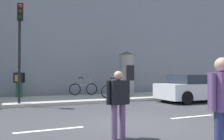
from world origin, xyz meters
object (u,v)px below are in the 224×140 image
at_px(traffic_light, 20,36).
at_px(bicycle_upright, 115,91).
at_px(bicycle_leaning, 83,89).
at_px(pedestrian_in_dark_shirt, 118,99).
at_px(poster_column, 127,73).
at_px(pedestrian_with_backpack, 222,102).
at_px(parked_car_silver, 199,88).
at_px(pedestrian_with_bag, 19,80).

relative_size(traffic_light, bicycle_upright, 2.48).
bearing_deg(bicycle_leaning, traffic_light, -142.08).
bearing_deg(pedestrian_in_dark_shirt, bicycle_leaning, 74.67).
relative_size(poster_column, pedestrian_with_backpack, 1.57).
bearing_deg(bicycle_upright, pedestrian_in_dark_shirt, -116.04).
height_order(pedestrian_with_backpack, bicycle_leaning, pedestrian_with_backpack).
xyz_separation_m(traffic_light, pedestrian_in_dark_shirt, (1.33, -6.81, -2.21)).
bearing_deg(pedestrian_in_dark_shirt, bicycle_upright, 63.96).
bearing_deg(pedestrian_with_backpack, parked_car_silver, 47.84).
xyz_separation_m(traffic_light, poster_column, (6.39, 1.89, -1.58)).
relative_size(pedestrian_in_dark_shirt, bicycle_leaning, 0.85).
bearing_deg(poster_column, parked_car_silver, -56.66).
bearing_deg(poster_column, pedestrian_in_dark_shirt, -120.19).
bearing_deg(parked_car_silver, bicycle_leaning, 133.95).
relative_size(bicycle_leaning, bicycle_upright, 1.00).
distance_m(bicycle_leaning, bicycle_upright, 2.64).
xyz_separation_m(traffic_light, pedestrian_with_bag, (0.34, 3.27, -1.97)).
distance_m(bicycle_upright, parked_car_silver, 4.40).
relative_size(pedestrian_with_backpack, pedestrian_with_bag, 1.07).
height_order(pedestrian_in_dark_shirt, bicycle_upright, pedestrian_in_dark_shirt).
xyz_separation_m(traffic_light, bicycle_leaning, (4.07, 3.17, -2.54)).
distance_m(pedestrian_in_dark_shirt, bicycle_leaning, 10.36).
distance_m(traffic_light, bicycle_leaning, 5.75).
xyz_separation_m(pedestrian_in_dark_shirt, parked_car_silver, (7.39, 5.16, -0.18)).
relative_size(poster_column, parked_car_silver, 0.58).
xyz_separation_m(poster_column, pedestrian_in_dark_shirt, (-5.06, -8.70, -0.63)).
relative_size(poster_column, pedestrian_with_bag, 1.67).
relative_size(bicycle_upright, parked_car_silver, 0.38).
relative_size(pedestrian_with_bag, parked_car_silver, 0.35).
distance_m(pedestrian_in_dark_shirt, bicycle_upright, 8.36).
relative_size(traffic_light, pedestrian_in_dark_shirt, 2.90).
distance_m(poster_column, pedestrian_with_backpack, 11.79).
distance_m(poster_column, bicycle_upright, 2.07).
xyz_separation_m(poster_column, pedestrian_with_bag, (-6.05, 1.39, -0.40)).
xyz_separation_m(bicycle_leaning, parked_car_silver, (4.65, -4.82, 0.15)).
xyz_separation_m(bicycle_leaning, bicycle_upright, (0.93, -2.48, 0.00)).
relative_size(traffic_light, pedestrian_with_bag, 2.73).
xyz_separation_m(traffic_light, parked_car_silver, (8.72, -1.65, -2.39)).
relative_size(pedestrian_with_backpack, parked_car_silver, 0.37).
distance_m(traffic_light, parked_car_silver, 9.20).
height_order(poster_column, parked_car_silver, poster_column).
bearing_deg(traffic_light, bicycle_upright, 7.92).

